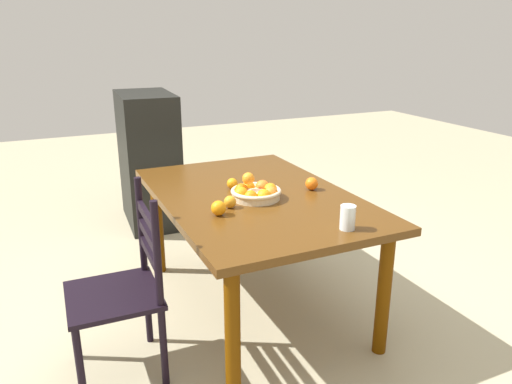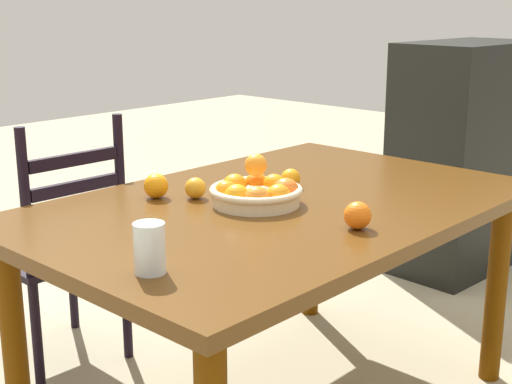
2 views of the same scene
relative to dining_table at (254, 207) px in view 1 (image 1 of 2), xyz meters
name	(u,v)px [view 1 (image 1 of 2)]	position (x,y,z in m)	size (l,w,h in m)	color
ground_plane	(254,305)	(0.00, 0.00, -0.66)	(12.00, 12.00, 0.00)	tan
dining_table	(254,207)	(0.00, 0.00, 0.00)	(1.64, 1.07, 0.75)	#52300F
chair_near_window	(123,290)	(-0.29, 0.84, -0.21)	(0.45, 0.45, 0.96)	black
cabinet	(149,159)	(1.72, 0.25, -0.08)	(0.76, 0.45, 1.16)	black
fruit_bowl	(256,192)	(-0.08, 0.02, 0.12)	(0.29, 0.29, 0.15)	beige
orange_loose_0	(232,183)	(0.15, 0.08, 0.12)	(0.07, 0.07, 0.07)	orange
orange_loose_1	(230,202)	(-0.16, 0.21, 0.12)	(0.07, 0.07, 0.07)	orange
orange_loose_2	(312,184)	(-0.07, -0.35, 0.12)	(0.08, 0.08, 0.08)	orange
orange_loose_3	(219,208)	(-0.24, 0.31, 0.12)	(0.08, 0.08, 0.08)	orange
drinking_glass	(348,217)	(-0.68, -0.19, 0.15)	(0.08, 0.08, 0.12)	silver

